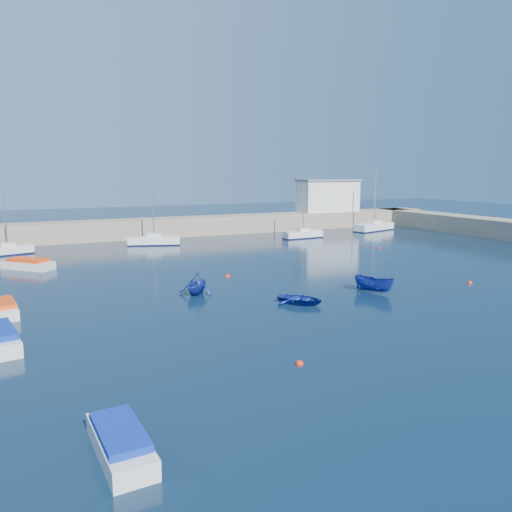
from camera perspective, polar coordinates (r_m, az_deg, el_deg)
name	(u,v)px	position (r m, az deg, el deg)	size (l,w,h in m)	color
ground	(332,329)	(30.14, 8.69, -8.20)	(220.00, 220.00, 0.00)	#0C1F34
back_wall	(148,228)	(71.98, -12.22, 3.14)	(96.00, 4.50, 2.60)	gray
right_arm	(455,224)	(82.40, 21.80, 3.46)	(4.50, 32.00, 2.60)	gray
harbor_office	(328,196)	(83.72, 8.22, 6.75)	(10.00, 4.00, 5.00)	silver
sailboat_5	(8,250)	(61.90, -26.49, 0.60)	(5.39, 2.84, 6.94)	silver
sailboat_6	(154,240)	(64.29, -11.56, 1.77)	(6.68, 3.71, 8.48)	silver
sailboat_7	(303,234)	(69.79, 5.38, 2.51)	(5.85, 1.94, 7.64)	silver
sailboat_8	(374,227)	(80.44, 13.34, 3.29)	(7.93, 4.14, 9.95)	silver
motorboat_1	(4,308)	(36.23, -26.88, -5.36)	(1.86, 4.08, 0.97)	silver
motorboat_2	(28,264)	(52.10, -24.61, -0.84)	(4.82, 4.84, 1.04)	silver
motorboat_3	(120,442)	(17.94, -15.24, -19.83)	(1.67, 4.18, 0.96)	silver
dinghy_center	(300,299)	(35.22, 5.08, -4.94)	(2.30, 3.23, 0.67)	navy
dinghy_left	(197,284)	(38.03, -6.81, -3.15)	(2.63, 3.05, 1.61)	navy
dinghy_right	(374,284)	(39.35, 13.34, -3.15)	(1.25, 3.33, 1.28)	navy
buoy_0	(299,364)	(24.69, 4.99, -12.22)	(0.41, 0.41, 0.41)	red
buoy_1	(379,284)	(42.42, 13.89, -3.14)	(0.48, 0.48, 0.48)	red
buoy_2	(470,283)	(45.10, 23.22, -2.89)	(0.44, 0.44, 0.44)	red
buoy_3	(228,277)	(44.15, -3.27, -2.37)	(0.44, 0.44, 0.44)	red
buoy_4	(379,248)	(62.03, 13.83, 0.85)	(0.41, 0.41, 0.41)	red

